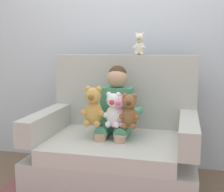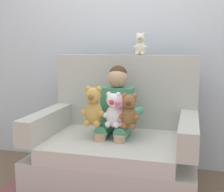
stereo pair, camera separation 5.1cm
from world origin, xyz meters
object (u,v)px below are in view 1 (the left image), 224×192
plush_white (113,110)px  plush_cream_on_backrest (139,45)px  plush_brown (130,112)px  plush_pink (119,111)px  plush_honey (93,107)px  seated_child (115,110)px  armchair (117,150)px

plush_white → plush_cream_on_backrest: plush_cream_on_backrest is taller
plush_brown → plush_cream_on_backrest: 0.69m
plush_pink → plush_honey: bearing=179.1°
seated_child → plush_pink: 0.14m
plush_honey → plush_brown: size_ratio=1.17×
armchair → plush_brown: 0.41m
seated_child → plush_white: size_ratio=2.98×
armchair → plush_pink: 0.38m
plush_cream_on_backrest → plush_honey: bearing=-130.6°
plush_pink → plush_honey: (-0.20, -0.02, 0.03)m
seated_child → plush_white: seated_child is taller
seated_child → plush_honey: 0.21m
armchair → plush_honey: size_ratio=4.04×
plush_pink → plush_cream_on_backrest: plush_cream_on_backrest is taller
plush_pink → plush_honey: 0.21m
plush_brown → plush_white: bearing=164.7°
seated_child → plush_honey: seated_child is taller
plush_white → plush_cream_on_backrest: (0.13, 0.45, 0.52)m
armchair → plush_white: bearing=-89.6°
seated_child → plush_honey: (-0.15, -0.15, 0.05)m
seated_child → plush_brown: seated_child is taller
armchair → plush_white: 0.38m
plush_white → plush_pink: bearing=-6.2°
plush_honey → plush_white: size_ratio=1.16×
seated_child → plush_cream_on_backrest: (0.15, 0.31, 0.54)m
armchair → plush_pink: size_ratio=4.97×
armchair → plush_honey: bearing=-140.8°
plush_honey → seated_child: bearing=38.1°
plush_honey → armchair: bearing=31.7°
armchair → plush_cream_on_backrest: (0.13, 0.33, 0.88)m
plush_pink → plush_cream_on_backrest: bearing=71.8°
armchair → plush_honey: armchair is taller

